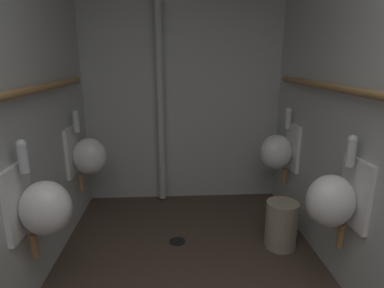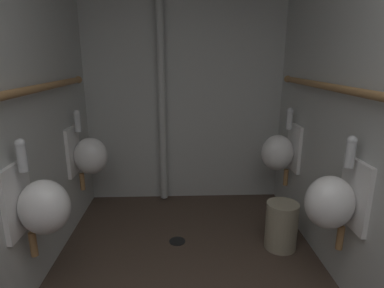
# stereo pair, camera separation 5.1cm
# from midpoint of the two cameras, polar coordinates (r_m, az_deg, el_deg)

# --- Properties ---
(wall_right) EXTENTS (0.06, 3.36, 2.63)m
(wall_right) POSITION_cam_midpoint_polar(r_m,az_deg,el_deg) (2.07, 30.44, 7.27)
(wall_right) COLOR #BBBCB9
(wall_right) RESTS_ON ground
(wall_back) EXTENTS (2.20, 0.06, 2.63)m
(wall_back) POSITION_cam_midpoint_polar(r_m,az_deg,el_deg) (3.37, -2.17, 11.63)
(wall_back) COLOR #BBBCB9
(wall_back) RESTS_ON ground
(urinal_left_mid) EXTENTS (0.32, 0.30, 0.76)m
(urinal_left_mid) POSITION_cam_midpoint_polar(r_m,az_deg,el_deg) (2.11, -26.21, -10.20)
(urinal_left_mid) COLOR white
(urinal_left_far) EXTENTS (0.32, 0.30, 0.76)m
(urinal_left_far) POSITION_cam_midpoint_polar(r_m,az_deg,el_deg) (3.01, -18.96, -1.97)
(urinal_left_far) COLOR white
(urinal_right_mid) EXTENTS (0.32, 0.30, 0.76)m
(urinal_right_mid) POSITION_cam_midpoint_polar(r_m,az_deg,el_deg) (2.17, 23.76, -9.19)
(urinal_right_mid) COLOR white
(urinal_right_far) EXTENTS (0.32, 0.30, 0.76)m
(urinal_right_far) POSITION_cam_midpoint_polar(r_m,az_deg,el_deg) (3.09, 14.98, -1.24)
(urinal_right_far) COLOR white
(supply_pipe_left) EXTENTS (0.06, 2.64, 0.06)m
(supply_pipe_left) POSITION_cam_midpoint_polar(r_m,az_deg,el_deg) (1.92, -31.68, 7.35)
(supply_pipe_left) COLOR #9E7042
(supply_pipe_right) EXTENTS (0.06, 2.66, 0.06)m
(supply_pipe_right) POSITION_cam_midpoint_polar(r_m,az_deg,el_deg) (2.02, 28.49, 8.05)
(supply_pipe_right) COLOR #9E7042
(standpipe_back_wall) EXTENTS (0.08, 0.08, 2.58)m
(standpipe_back_wall) POSITION_cam_midpoint_polar(r_m,az_deg,el_deg) (3.26, -6.33, 11.43)
(standpipe_back_wall) COLOR #BBBCB9
(standpipe_back_wall) RESTS_ON ground
(floor_drain) EXTENTS (0.14, 0.14, 0.01)m
(floor_drain) POSITION_cam_midpoint_polar(r_m,az_deg,el_deg) (2.85, -3.19, -17.20)
(floor_drain) COLOR black
(floor_drain) RESTS_ON ground
(waste_bin) EXTENTS (0.26, 0.26, 0.40)m
(waste_bin) POSITION_cam_midpoint_polar(r_m,az_deg,el_deg) (2.78, 15.36, -13.93)
(waste_bin) COLOR #9E937A
(waste_bin) RESTS_ON ground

